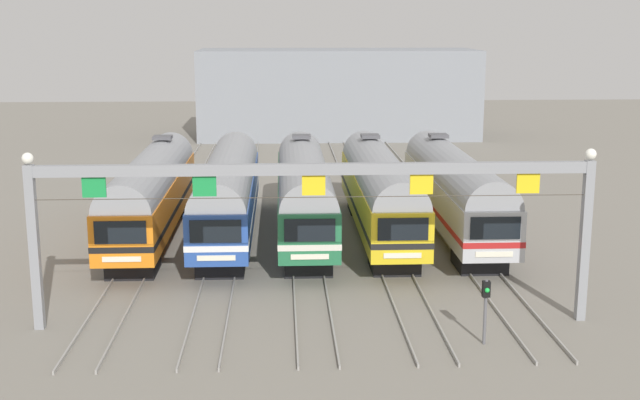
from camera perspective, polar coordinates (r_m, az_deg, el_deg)
name	(u,v)px	position (r m, az deg, el deg)	size (l,w,h in m)	color
ground_plane	(304,237)	(46.23, -1.09, -2.57)	(160.00, 160.00, 0.00)	gray
track_bed	(298,179)	(62.80, -1.53, 1.46)	(18.18, 70.00, 0.15)	gray
commuter_train_orange	(151,191)	(46.15, -11.51, 0.59)	(2.88, 18.06, 5.05)	orange
commuter_train_blue	(228,191)	(45.69, -6.34, 0.64)	(2.88, 18.06, 4.77)	#284C9E
commuter_train_green	(304,190)	(45.62, -1.10, 0.70)	(2.88, 18.06, 5.05)	#236B42
commuter_train_yellow	(379,189)	(45.92, 4.10, 0.75)	(2.88, 18.06, 5.05)	gold
commuter_train_stainless	(454,188)	(46.59, 9.20, 0.79)	(2.88, 18.06, 5.05)	#B2B5BA
catenary_gantry	(314,195)	(31.88, -0.44, 0.37)	(21.91, 0.44, 6.97)	gray
yard_signal_mast	(486,299)	(31.37, 11.32, -6.70)	(0.28, 0.35, 2.50)	#59595E
maintenance_building	(338,93)	(86.19, 1.22, 7.34)	(28.19, 10.00, 8.92)	gray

